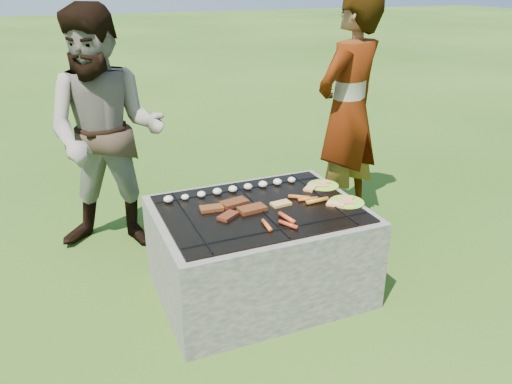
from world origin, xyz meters
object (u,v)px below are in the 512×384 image
cook (348,111)px  bystander (107,134)px  fire_pit (259,253)px  plate_far (323,186)px  plate_near (347,202)px

cook → bystander: cook is taller
fire_pit → plate_far: bearing=16.8°
fire_pit → cook: 1.53m
fire_pit → plate_far: (0.56, 0.17, 0.33)m
plate_far → plate_near: (-0.00, -0.31, 0.00)m
fire_pit → bystander: size_ratio=0.72×
fire_pit → cook: bearing=35.0°
fire_pit → bystander: bystander is taller
bystander → plate_far: bearing=-10.4°
fire_pit → plate_far: plate_far is taller
plate_near → plate_far: bearing=89.9°
plate_near → cook: size_ratio=0.15×
bystander → plate_near: bearing=-18.9°
plate_far → cook: cook is taller
plate_far → plate_near: 0.31m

